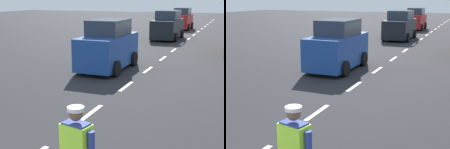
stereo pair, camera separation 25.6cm
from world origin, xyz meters
TOP-DOWN VIEW (x-y plane):
  - ground_plane at (0.00, 21.00)m, footprint 96.00×96.00m
  - lane_center_line at (0.00, 25.20)m, footprint 0.14×46.40m
  - car_oncoming_lead at (-1.76, 11.18)m, footprint 1.93×3.84m
  - car_oncoming_second at (-1.56, 22.94)m, footprint 2.05×4.38m
  - car_oncoming_third at (-1.88, 31.38)m, footprint 1.88×3.82m

SIDE VIEW (x-z plane):
  - ground_plane at x=0.00m, z-range 0.00..0.00m
  - lane_center_line at x=0.00m, z-range 0.00..0.01m
  - car_oncoming_third at x=-1.88m, z-range -0.08..2.12m
  - car_oncoming_second at x=-1.56m, z-range -0.08..2.18m
  - car_oncoming_lead at x=-1.76m, z-range -0.08..2.20m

